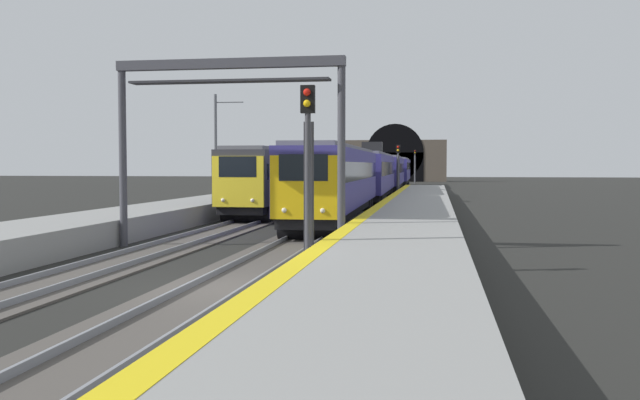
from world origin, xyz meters
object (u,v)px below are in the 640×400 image
object	(u,v)px
train_adjacent_platform	(314,174)
catenary_mast_near	(216,149)
railway_signal_far	(415,164)
overhead_signal_gantry	(229,106)
railway_signal_near	(308,165)
railway_signal_mid	(398,167)
train_main_approaching	(382,173)

from	to	relation	value
train_adjacent_platform	catenary_mast_near	world-z (taller)	catenary_mast_near
railway_signal_far	overhead_signal_gantry	xyz separation A→B (m)	(-90.17, 3.95, 1.98)
railway_signal_near	railway_signal_far	size ratio (longest dim) A/B	0.95
overhead_signal_gantry	railway_signal_far	bearing A→B (deg)	-2.51
railway_signal_near	railway_signal_far	world-z (taller)	railway_signal_far
railway_signal_near	railway_signal_mid	size ratio (longest dim) A/B	1.07
train_adjacent_platform	railway_signal_near	bearing A→B (deg)	10.49
railway_signal_mid	overhead_signal_gantry	size ratio (longest dim) A/B	0.57
train_adjacent_platform	overhead_signal_gantry	xyz separation A→B (m)	(-30.47, -2.24, 2.90)
overhead_signal_gantry	train_adjacent_platform	bearing A→B (deg)	4.20
overhead_signal_gantry	catenary_mast_near	bearing A→B (deg)	18.91
train_main_approaching	overhead_signal_gantry	distance (m)	42.90
catenary_mast_near	railway_signal_mid	bearing A→B (deg)	-40.71
railway_signal_far	catenary_mast_near	xyz separation A→B (m)	(-65.20, 12.50, 1.02)
railway_signal_far	catenary_mast_near	size ratio (longest dim) A/B	0.67
railway_signal_mid	catenary_mast_near	world-z (taller)	catenary_mast_near
railway_signal_far	railway_signal_near	bearing A→B (deg)	0.00
train_main_approaching	railway_signal_far	size ratio (longest dim) A/B	14.97
train_main_approaching	railway_signal_far	bearing A→B (deg)	177.03
railway_signal_far	railway_signal_mid	bearing A→B (deg)	0.00
railway_signal_near	railway_signal_far	distance (m)	95.86
train_main_approaching	railway_signal_far	xyz separation A→B (m)	(47.42, -1.71, 0.90)
railway_signal_near	railway_signal_mid	xyz separation A→B (m)	(45.20, -0.00, -0.18)
train_main_approaching	railway_signal_near	distance (m)	48.48
railway_signal_mid	catenary_mast_near	size ratio (longest dim) A/B	0.59
overhead_signal_gantry	railway_signal_near	bearing A→B (deg)	-145.28
train_main_approaching	railway_signal_mid	size ratio (longest dim) A/B	16.89
railway_signal_near	overhead_signal_gantry	xyz separation A→B (m)	(5.70, 3.95, 2.13)
railway_signal_far	train_main_approaching	bearing A→B (deg)	-2.06
train_main_approaching	catenary_mast_near	world-z (taller)	catenary_mast_near
railway_signal_mid	train_main_approaching	bearing A→B (deg)	-152.23
train_main_approaching	catenary_mast_near	bearing A→B (deg)	-32.18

